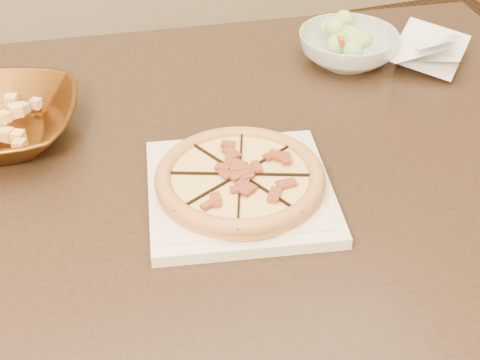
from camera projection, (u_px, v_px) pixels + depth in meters
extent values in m
cube|color=#322219|center=(173.00, 168.00, 1.08)|extent=(1.60, 1.13, 0.04)
cylinder|color=#322219|center=(387.00, 148.00, 1.78)|extent=(0.07, 0.07, 0.71)
cube|color=beige|center=(240.00, 191.00, 0.98)|extent=(0.31, 0.31, 0.02)
cube|color=beige|center=(240.00, 185.00, 0.98)|extent=(0.27, 0.27, 0.00)
cylinder|color=#C68745|center=(240.00, 181.00, 0.97)|extent=(0.24, 0.24, 0.01)
torus|color=#C68745|center=(240.00, 177.00, 0.97)|extent=(0.25, 0.25, 0.02)
cylinder|color=#FFF284|center=(240.00, 177.00, 0.97)|extent=(0.20, 0.20, 0.01)
cube|color=black|center=(240.00, 175.00, 0.96)|extent=(0.09, 0.23, 0.01)
cube|color=black|center=(240.00, 175.00, 0.96)|extent=(0.10, 0.22, 0.01)
cube|color=black|center=(240.00, 175.00, 0.96)|extent=(0.23, 0.09, 0.01)
cube|color=black|center=(240.00, 175.00, 0.96)|extent=(0.22, 0.10, 0.01)
cube|color=brown|center=(252.00, 173.00, 0.96)|extent=(0.03, 0.02, 0.00)
cube|color=brown|center=(267.00, 169.00, 0.97)|extent=(0.03, 0.02, 0.00)
cube|color=brown|center=(278.00, 161.00, 0.99)|extent=(0.03, 0.02, 0.00)
cube|color=brown|center=(252.00, 166.00, 0.98)|extent=(0.03, 0.02, 0.00)
cube|color=brown|center=(258.00, 157.00, 0.99)|extent=(0.03, 0.03, 0.00)
cube|color=brown|center=(255.00, 147.00, 1.01)|extent=(0.03, 0.03, 0.00)
cube|color=brown|center=(242.00, 160.00, 0.99)|extent=(0.02, 0.03, 0.00)
cube|color=brown|center=(234.00, 152.00, 1.00)|extent=(0.02, 0.03, 0.00)
cube|color=brown|center=(220.00, 145.00, 1.02)|extent=(0.02, 0.03, 0.00)
cube|color=brown|center=(224.00, 161.00, 0.99)|extent=(0.02, 0.03, 0.00)
cube|color=brown|center=(207.00, 158.00, 0.99)|extent=(0.02, 0.03, 0.00)
cube|color=brown|center=(226.00, 169.00, 0.97)|extent=(0.03, 0.03, 0.00)
cube|color=brown|center=(209.00, 170.00, 0.97)|extent=(0.03, 0.02, 0.00)
cube|color=brown|center=(193.00, 176.00, 0.96)|extent=(0.03, 0.02, 0.00)
cube|color=brown|center=(221.00, 177.00, 0.95)|extent=(0.02, 0.01, 0.00)
cube|color=brown|center=(210.00, 185.00, 0.94)|extent=(0.03, 0.02, 0.00)
cube|color=brown|center=(204.00, 197.00, 0.92)|extent=(0.03, 0.02, 0.00)
cube|color=brown|center=(229.00, 186.00, 0.94)|extent=(0.03, 0.03, 0.00)
cube|color=brown|center=(231.00, 198.00, 0.92)|extent=(0.02, 0.03, 0.00)
cube|color=brown|center=(241.00, 181.00, 0.95)|extent=(0.02, 0.03, 0.00)
cube|color=brown|center=(249.00, 190.00, 0.93)|extent=(0.02, 0.02, 0.00)
cube|color=brown|center=(264.00, 197.00, 0.92)|extent=(0.02, 0.03, 0.00)
cube|color=brown|center=(253.00, 181.00, 0.95)|extent=(0.02, 0.03, 0.00)
cube|color=brown|center=(270.00, 183.00, 0.94)|extent=(0.03, 0.03, 0.00)
cube|color=brown|center=(289.00, 181.00, 0.95)|extent=(0.03, 0.03, 0.00)
cube|color=gold|center=(0.00, 95.00, 1.07)|extent=(0.03, 0.03, 0.03)
cube|color=#FFC15D|center=(8.00, 89.00, 1.08)|extent=(0.03, 0.03, 0.03)
cube|color=#DBAA7B|center=(9.00, 82.00, 1.10)|extent=(0.03, 0.03, 0.03)
cube|color=#FFC15D|center=(5.00, 113.00, 1.02)|extent=(0.03, 0.03, 0.03)
cube|color=gold|center=(7.00, 101.00, 1.05)|extent=(0.03, 0.03, 0.03)
cube|color=#FFC15D|center=(21.00, 97.00, 1.06)|extent=(0.03, 0.03, 0.03)
imported|color=silver|center=(348.00, 47.00, 1.31)|extent=(0.25, 0.25, 0.06)
sphere|color=#BBD88A|center=(350.00, 24.00, 1.28)|extent=(0.04, 0.04, 0.04)
sphere|color=#BBD88A|center=(355.00, 21.00, 1.29)|extent=(0.04, 0.04, 0.04)
sphere|color=#BBD88A|center=(350.00, 16.00, 1.31)|extent=(0.04, 0.04, 0.04)
sphere|color=#BBD88A|center=(347.00, 22.00, 1.29)|extent=(0.04, 0.04, 0.04)
sphere|color=#BBD88A|center=(336.00, 21.00, 1.29)|extent=(0.04, 0.04, 0.04)
sphere|color=#BBD88A|center=(349.00, 24.00, 1.28)|extent=(0.04, 0.04, 0.04)
sphere|color=#BBD88A|center=(342.00, 27.00, 1.27)|extent=(0.04, 0.04, 0.04)
sphere|color=#BBD88A|center=(345.00, 33.00, 1.25)|extent=(0.04, 0.04, 0.04)
sphere|color=#BBD88A|center=(352.00, 27.00, 1.27)|extent=(0.04, 0.04, 0.04)
sphere|color=#BBD88A|center=(363.00, 29.00, 1.26)|extent=(0.04, 0.04, 0.04)
sphere|color=#BBD88A|center=(353.00, 25.00, 1.28)|extent=(0.04, 0.04, 0.04)
cube|color=#C14924|center=(356.00, 23.00, 1.30)|extent=(0.02, 0.02, 0.01)
cube|color=#C14924|center=(336.00, 25.00, 1.30)|extent=(0.02, 0.02, 0.01)
cube|color=#C14924|center=(343.00, 35.00, 1.26)|extent=(0.02, 0.02, 0.01)
cube|color=#C14924|center=(364.00, 32.00, 1.27)|extent=(0.02, 0.02, 0.01)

